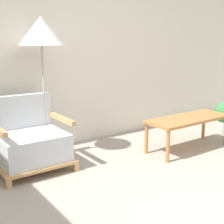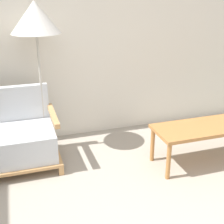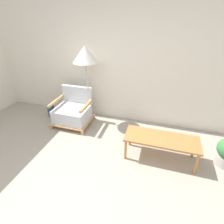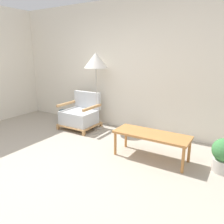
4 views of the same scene
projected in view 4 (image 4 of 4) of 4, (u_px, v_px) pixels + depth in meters
ground_plane at (35, 174)px, 3.04m from camera, size 14.00×14.00×0.00m
wall_back at (121, 67)px, 4.68m from camera, size 8.00×0.06×2.70m
armchair at (80, 115)px, 4.84m from camera, size 0.78×0.67×0.79m
floor_lamp at (96, 62)px, 4.60m from camera, size 0.51×0.51×1.64m
coffee_table at (151, 136)px, 3.41m from camera, size 1.18×0.45×0.42m
vase at (63, 116)px, 5.34m from camera, size 0.17×0.17×0.30m
potted_plant at (224, 154)px, 3.04m from camera, size 0.33×0.33×0.50m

